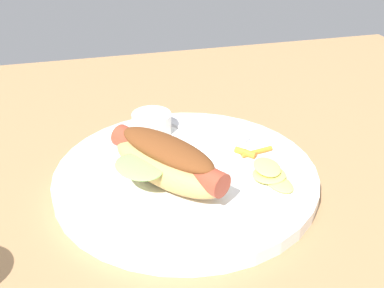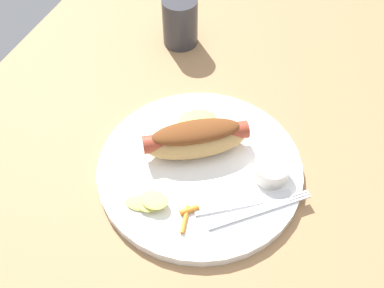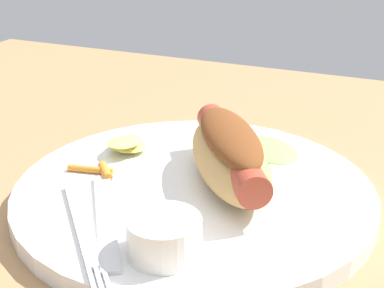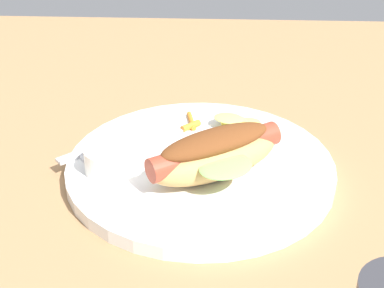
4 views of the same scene
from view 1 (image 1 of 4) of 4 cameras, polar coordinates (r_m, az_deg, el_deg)
ground_plane at (r=57.32cm, az=-4.80°, el=-5.02°), size 120.00×90.00×1.80cm
plate at (r=55.74cm, az=-0.74°, el=-3.90°), size 30.66×30.66×1.60cm
hot_dog at (r=51.92cm, az=-3.14°, el=-2.00°), size 13.42×16.17×5.38cm
sauce_ramekin at (r=62.92cm, az=-4.87°, el=2.52°), size 5.19×5.19×2.77cm
fork at (r=64.63cm, az=0.89°, el=2.23°), size 11.27×12.40×0.40cm
knife at (r=62.70cm, az=0.95°, el=1.28°), size 9.06×12.44×0.36cm
chips_pile at (r=54.11cm, az=9.54°, el=-3.67°), size 4.57×6.36×1.57cm
carrot_garnish at (r=58.70cm, az=7.05°, el=-0.91°), size 4.86×2.56×0.82cm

